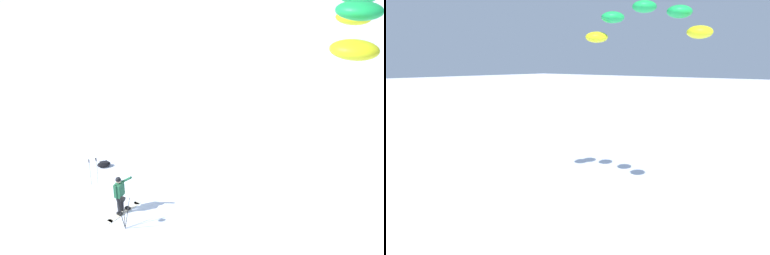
% 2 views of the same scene
% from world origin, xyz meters
% --- Properties ---
extents(ground_plane, '(300.00, 300.00, 0.00)m').
position_xyz_m(ground_plane, '(0.00, 0.00, 0.00)').
color(ground_plane, white).
extents(snowboarder, '(0.50, 0.62, 1.62)m').
position_xyz_m(snowboarder, '(-0.71, -0.45, 0.96)').
color(snowboarder, black).
rests_on(snowboarder, ground_plane).
extents(snowboard, '(1.74, 0.61, 0.10)m').
position_xyz_m(snowboard, '(-0.66, -0.54, 0.02)').
color(snowboard, beige).
rests_on(snowboard, ground_plane).
extents(traction_kite, '(5.08, 1.42, 1.45)m').
position_xyz_m(traction_kite, '(0.00, -7.80, 8.01)').
color(traction_kite, yellow).
extents(gear_bag_large, '(0.68, 0.69, 0.27)m').
position_xyz_m(gear_bag_large, '(1.93, 2.16, 0.15)').
color(gear_bag_large, black).
rests_on(gear_bag_large, ground_plane).
extents(camera_tripod, '(0.56, 0.49, 1.38)m').
position_xyz_m(camera_tripod, '(-1.49, -1.12, 0.98)').
color(camera_tripod, '#262628').
rests_on(camera_tripod, ground_plane).
extents(ski_poles, '(0.37, 0.33, 1.30)m').
position_xyz_m(ski_poles, '(0.47, 1.62, 0.85)').
color(ski_poles, gray).
rests_on(ski_poles, ground_plane).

